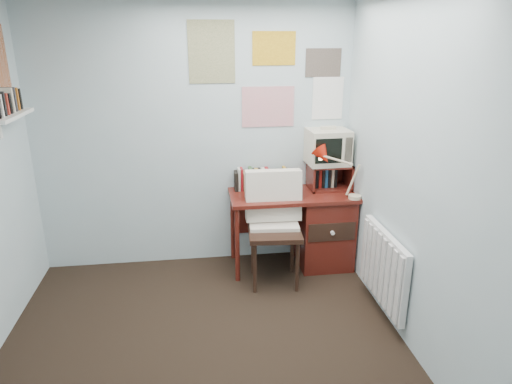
# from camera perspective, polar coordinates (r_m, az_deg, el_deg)

# --- Properties ---
(ground) EXTENTS (3.50, 3.50, 0.00)m
(ground) POSITION_cam_1_polar(r_m,az_deg,el_deg) (3.37, -6.26, -21.80)
(ground) COLOR black
(ground) RESTS_ON ground
(back_wall) EXTENTS (3.00, 0.02, 2.50)m
(back_wall) POSITION_cam_1_polar(r_m,az_deg,el_deg) (4.40, -7.60, 6.47)
(back_wall) COLOR silver
(back_wall) RESTS_ON ground
(right_wall) EXTENTS (0.02, 3.50, 2.50)m
(right_wall) POSITION_cam_1_polar(r_m,az_deg,el_deg) (3.11, 21.61, -0.02)
(right_wall) COLOR silver
(right_wall) RESTS_ON ground
(desk) EXTENTS (1.20, 0.55, 0.76)m
(desk) POSITION_cam_1_polar(r_m,az_deg,el_deg) (4.57, 7.80, -4.24)
(desk) COLOR maroon
(desk) RESTS_ON ground
(desk_chair) EXTENTS (0.55, 0.53, 1.00)m
(desk_chair) POSITION_cam_1_polar(r_m,az_deg,el_deg) (4.15, 2.35, -5.06)
(desk_chair) COLOR black
(desk_chair) RESTS_ON ground
(desk_lamp) EXTENTS (0.34, 0.31, 0.43)m
(desk_lamp) POSITION_cam_1_polar(r_m,az_deg,el_deg) (4.26, 12.41, 1.90)
(desk_lamp) COLOR red
(desk_lamp) RESTS_ON desk
(tv_riser) EXTENTS (0.40, 0.30, 0.25)m
(tv_riser) POSITION_cam_1_polar(r_m,az_deg,el_deg) (4.53, 9.15, 1.99)
(tv_riser) COLOR maroon
(tv_riser) RESTS_ON desk
(crt_tv) EXTENTS (0.40, 0.37, 0.37)m
(crt_tv) POSITION_cam_1_polar(r_m,az_deg,el_deg) (4.46, 8.91, 5.83)
(crt_tv) COLOR beige
(crt_tv) RESTS_ON tv_riser
(book_row) EXTENTS (0.60, 0.14, 0.22)m
(book_row) POSITION_cam_1_polar(r_m,az_deg,el_deg) (4.47, 1.12, 1.76)
(book_row) COLOR maroon
(book_row) RESTS_ON desk
(radiator) EXTENTS (0.09, 0.80, 0.60)m
(radiator) POSITION_cam_1_polar(r_m,az_deg,el_deg) (3.86, 15.68, -9.09)
(radiator) COLOR white
(radiator) RESTS_ON right_wall
(wall_shelf) EXTENTS (0.20, 0.62, 0.24)m
(wall_shelf) POSITION_cam_1_polar(r_m,az_deg,el_deg) (3.95, -28.71, 8.36)
(wall_shelf) COLOR white
(wall_shelf) RESTS_ON left_wall
(posters_back) EXTENTS (1.20, 0.01, 0.90)m
(posters_back) POSITION_cam_1_polar(r_m,az_deg,el_deg) (4.37, 1.56, 14.49)
(posters_back) COLOR white
(posters_back) RESTS_ON back_wall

